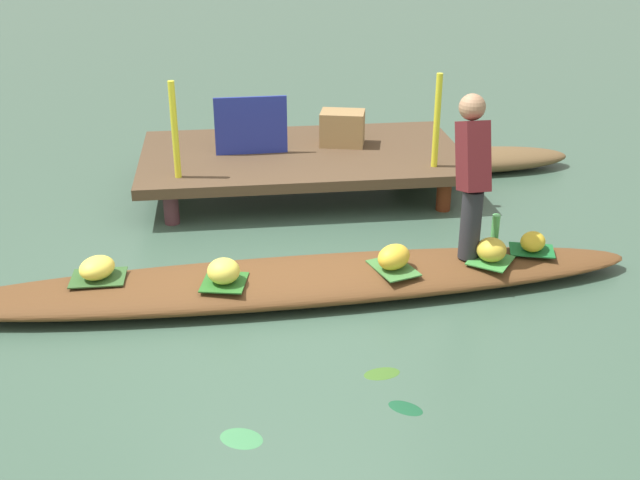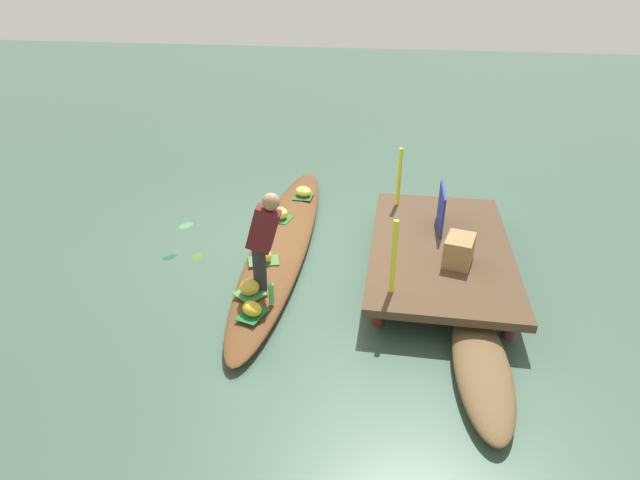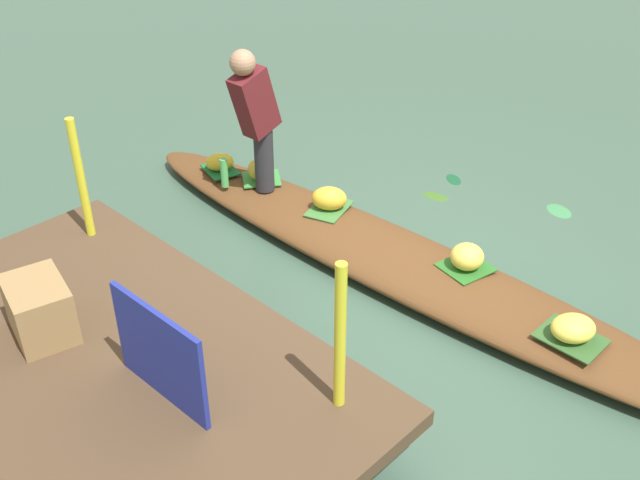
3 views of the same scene
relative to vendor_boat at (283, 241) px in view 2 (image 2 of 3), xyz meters
name	(u,v)px [view 2 (image 2 of 3)]	position (x,y,z in m)	size (l,w,h in m)	color
canal_water	(283,247)	(0.00, 0.00, -0.10)	(40.00, 40.00, 0.00)	#395544
dock_platform	(440,248)	(0.32, 2.20, 0.24)	(3.20, 1.80, 0.40)	#4C3826
vendor_boat	(283,241)	(0.00, 0.00, 0.00)	(5.41, 0.78, 0.20)	brown
moored_boat	(482,367)	(2.30, 2.54, 0.02)	(1.98, 0.55, 0.23)	brown
leaf_mat_0	(264,261)	(0.78, -0.08, 0.11)	(0.39, 0.27, 0.01)	#3D7435
banana_bunch_0	(263,255)	(0.78, -0.08, 0.20)	(0.28, 0.21, 0.19)	gold
leaf_mat_1	(280,219)	(-0.49, -0.15, 0.11)	(0.33, 0.31, 0.01)	#286523
banana_bunch_1	(280,213)	(-0.49, -0.15, 0.20)	(0.24, 0.24, 0.18)	#EDD54D
leaf_mat_2	(250,294)	(1.55, -0.05, 0.11)	(0.32, 0.30, 0.01)	#388539
banana_bunch_2	(250,287)	(1.55, -0.05, 0.20)	(0.23, 0.23, 0.18)	gold
leaf_mat_3	(304,196)	(-1.41, 0.04, 0.11)	(0.39, 0.30, 0.01)	#2F5728
banana_bunch_3	(303,191)	(-1.41, 0.04, 0.19)	(0.28, 0.23, 0.16)	#F9DC4C
leaf_mat_4	(252,314)	(1.93, 0.09, 0.11)	(0.34, 0.25, 0.01)	#17652C
banana_bunch_4	(252,309)	(1.93, 0.09, 0.18)	(0.24, 0.19, 0.15)	gold
vendor_person	(263,237)	(1.39, 0.12, 0.80)	(0.20, 0.42, 1.24)	#28282D
water_bottle	(271,293)	(1.67, 0.25, 0.23)	(0.06, 0.06, 0.25)	#52B65D
market_banner	(441,209)	(-0.18, 2.20, 0.59)	(0.71, 0.03, 0.57)	navy
railing_post_west	(399,177)	(-0.88, 1.60, 0.75)	(0.06, 0.06, 0.89)	yellow
railing_post_east	(394,257)	(1.52, 1.60, 0.75)	(0.06, 0.06, 0.89)	yellow
produce_crate	(459,250)	(0.76, 2.38, 0.48)	(0.44, 0.32, 0.35)	#977548
drifting_plant_0	(170,257)	(0.55, -1.51, -0.10)	(0.22, 0.13, 0.01)	#154A2B
drifting_plant_1	(197,257)	(0.48, -1.14, -0.10)	(0.24, 0.14, 0.01)	#396222
drifting_plant_2	(186,225)	(-0.43, -1.67, -0.10)	(0.25, 0.18, 0.01)	#3B7F4B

